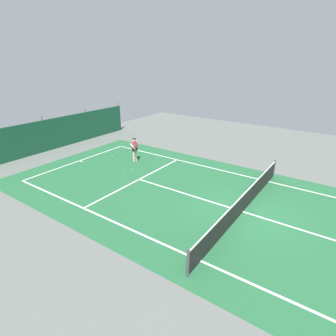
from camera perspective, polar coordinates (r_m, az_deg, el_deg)
name	(u,v)px	position (r m, az deg, el deg)	size (l,w,h in m)	color
ground_plane	(243,212)	(13.55, 15.25, -8.78)	(36.00, 36.00, 0.00)	slate
court_surface	(243,212)	(13.55, 15.25, -8.77)	(11.02, 26.60, 0.01)	#236038
tennis_net	(244,202)	(13.30, 15.47, -6.89)	(10.12, 0.10, 1.10)	black
back_fence	(43,142)	(23.53, -24.64, 5.01)	(16.30, 0.98, 2.70)	#14472D
tennis_player	(135,148)	(19.03, -6.95, 4.14)	(0.78, 0.70, 1.64)	beige
tennis_ball_near_player	(132,169)	(17.86, -7.47, -0.29)	(0.07, 0.07, 0.07)	#CCDB33
tennis_ball_midcourt	(112,156)	(20.61, -11.50, 2.53)	(0.07, 0.07, 0.07)	#CCDB33
tennis_ball_by_sideline	(124,168)	(18.11, -9.14, -0.06)	(0.07, 0.07, 0.07)	#CCDB33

